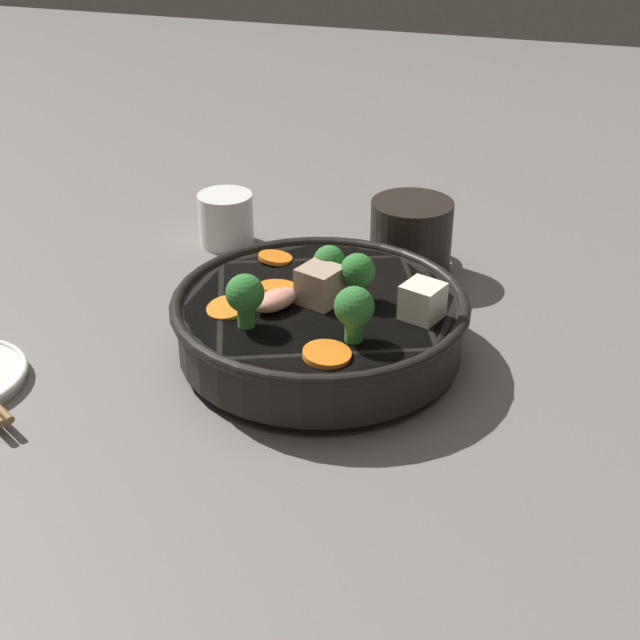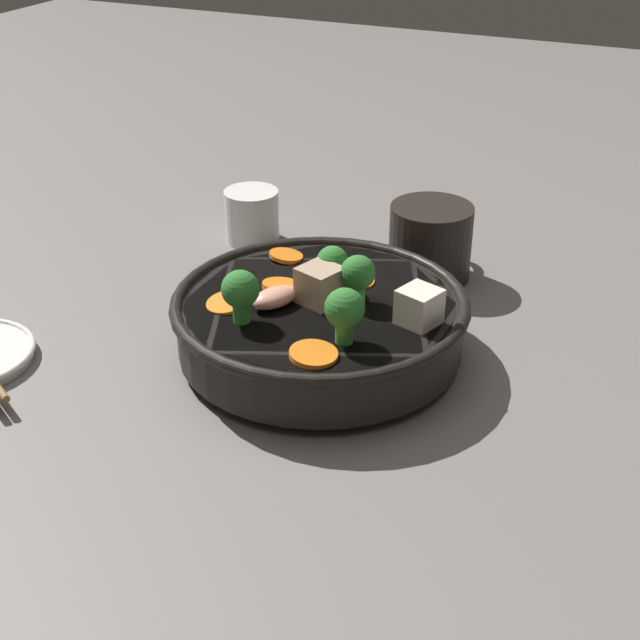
# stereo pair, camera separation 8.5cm
# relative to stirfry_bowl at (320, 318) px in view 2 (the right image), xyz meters

# --- Properties ---
(ground_plane) EXTENTS (3.00, 3.00, 0.00)m
(ground_plane) POSITION_rel_stirfry_bowl_xyz_m (0.00, 0.00, -0.04)
(ground_plane) COLOR slate
(stirfry_bowl) EXTENTS (0.28, 0.28, 0.11)m
(stirfry_bowl) POSITION_rel_stirfry_bowl_xyz_m (0.00, 0.00, 0.00)
(stirfry_bowl) COLOR black
(stirfry_bowl) RESTS_ON ground_plane
(tea_cup) EXTENTS (0.07, 0.07, 0.06)m
(tea_cup) POSITION_rel_stirfry_bowl_xyz_m (0.22, 0.19, -0.01)
(tea_cup) COLOR white
(tea_cup) RESTS_ON ground_plane
(dark_mug) EXTENTS (0.12, 0.09, 0.09)m
(dark_mug) POSITION_rel_stirfry_bowl_xyz_m (0.21, -0.04, 0.00)
(dark_mug) COLOR black
(dark_mug) RESTS_ON ground_plane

